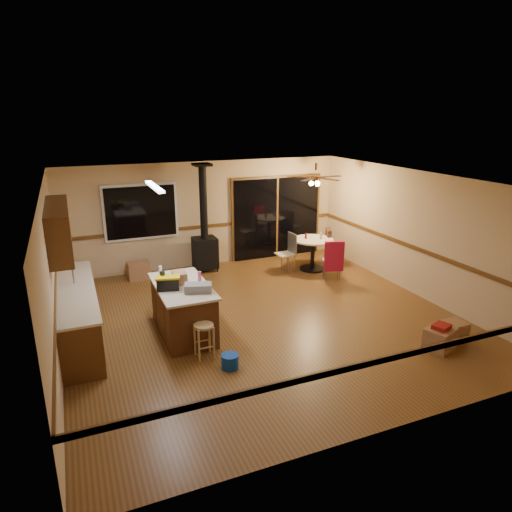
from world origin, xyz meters
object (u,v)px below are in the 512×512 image
chair_left (289,248)px  box_under_window (139,270)px  kitchen_island (183,309)px  box_corner_b (453,331)px  bar_stool (204,341)px  dining_table (313,249)px  toolbox_grey (198,288)px  toolbox_black (168,284)px  chair_right (329,243)px  wood_stove (205,242)px  blue_bucket (230,361)px  box_corner_a (440,338)px  chair_near (334,256)px

chair_left → box_under_window: (-3.46, 0.89, -0.39)m
kitchen_island → box_corner_b: size_ratio=4.20×
bar_stool → dining_table: size_ratio=0.58×
toolbox_grey → toolbox_black: 0.52m
kitchen_island → dining_table: 4.30m
bar_stool → chair_right: bearing=37.1°
wood_stove → blue_bucket: size_ratio=9.46×
wood_stove → box_corner_a: 5.79m
chair_left → bar_stool: bearing=-134.2°
chair_right → box_corner_a: (-0.54, -4.39, -0.42)m
chair_right → box_corner_a: chair_right is taller
wood_stove → chair_right: size_ratio=3.60×
dining_table → chair_near: (0.05, -0.88, 0.06)m
bar_stool → kitchen_island: bearing=95.9°
chair_near → chair_right: same height
blue_bucket → dining_table: dining_table is taller
chair_near → chair_left: bearing=123.2°
wood_stove → box_corner_b: (2.89, -5.07, -0.57)m
toolbox_grey → box_under_window: size_ratio=0.90×
chair_near → toolbox_grey: bearing=-155.8°
box_corner_a → chair_right: bearing=83.0°
kitchen_island → dining_table: (3.75, 2.10, 0.08)m
toolbox_black → chair_left: (3.42, 2.33, -0.41)m
bar_stool → box_under_window: bar_stool is taller
chair_near → chair_right: 1.11m
wood_stove → chair_right: (2.99, -0.82, -0.13)m
wood_stove → chair_right: wood_stove is taller
bar_stool → chair_near: 4.31m
toolbox_black → box_corner_b: (4.45, -1.90, -0.84)m
wood_stove → chair_left: bearing=-24.3°
toolbox_grey → dining_table: 4.39m
chair_near → bar_stool: bearing=-149.6°
chair_near → toolbox_black: bearing=-161.7°
toolbox_black → blue_bucket: (0.62, -1.30, -0.89)m
wood_stove → dining_table: wood_stove is taller
toolbox_black → dining_table: bearing=29.0°
kitchen_island → blue_bucket: size_ratio=6.31×
blue_bucket → chair_right: 5.38m
toolbox_grey → box_corner_a: bearing=-26.3°
wood_stove → toolbox_grey: bearing=-108.0°
toolbox_grey → chair_left: bearing=41.2°
kitchen_island → bar_stool: 0.96m
box_corner_a → box_corner_b: (0.44, 0.15, -0.02)m
kitchen_island → chair_left: bearing=35.0°
toolbox_grey → blue_bucket: size_ratio=1.66×
toolbox_grey → wood_stove: bearing=72.0°
blue_bucket → box_corner_b: size_ratio=0.67×
kitchen_island → dining_table: size_ratio=1.73×
kitchen_island → chair_left: 3.86m
kitchen_island → chair_right: chair_right is taller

